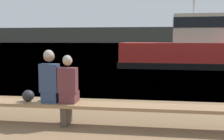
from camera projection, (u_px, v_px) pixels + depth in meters
water_surface at (150, 43)px, 126.22m from camera, size 240.00×240.00×0.00m
far_shoreline at (150, 35)px, 132.03m from camera, size 600.00×12.00×7.13m
bench_main at (66, 106)px, 5.69m from camera, size 8.60×0.51×0.45m
person_left at (50, 79)px, 5.69m from camera, size 0.37×0.41×1.07m
person_right at (68, 83)px, 5.65m from camera, size 0.37×0.40×0.97m
shopping_bag at (28, 96)px, 5.82m from camera, size 0.25×0.23×0.24m
tugboat_red at (192, 51)px, 17.12m from camera, size 8.70×3.41×6.52m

